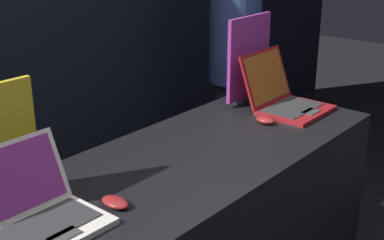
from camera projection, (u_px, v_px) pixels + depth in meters
laptop_front at (36, 210)px, 1.64m from camera, size 0.35×0.34×0.24m
mouse_front at (115, 202)px, 1.77m from camera, size 0.07×0.11×0.03m
laptop_back at (284, 97)px, 2.67m from camera, size 0.35×0.38×0.28m
mouse_back at (266, 120)px, 2.50m from camera, size 0.07×0.10×0.03m
promo_stand_back at (249, 61)px, 2.75m from camera, size 0.35×0.07×0.45m
person_bystander at (234, 70)px, 3.58m from camera, size 0.34×0.34×1.77m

